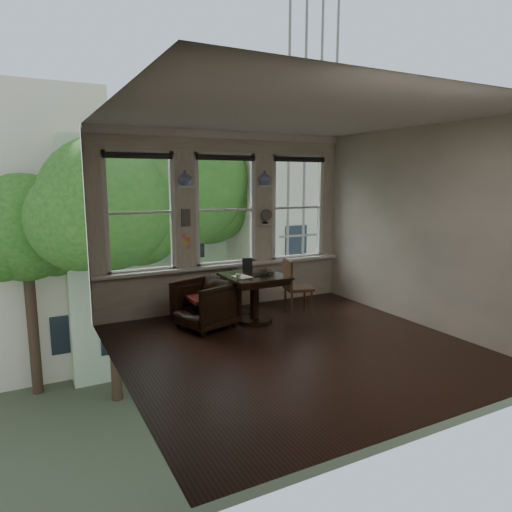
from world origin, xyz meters
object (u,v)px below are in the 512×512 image
laptop (265,275)px  mug (238,277)px  table (255,298)px  armchair_left (205,304)px  side_chair_right (298,287)px

laptop → mug: mug is taller
table → armchair_left: bearing=174.3°
table → armchair_left: size_ratio=1.13×
table → side_chair_right: (0.81, 0.00, 0.09)m
side_chair_right → mug: size_ratio=10.39×
table → side_chair_right: side_chair_right is taller
side_chair_right → mug: bearing=111.8°
table → mug: mug is taller
table → side_chair_right: 0.82m
mug → side_chair_right: bearing=8.2°
mug → armchair_left: bearing=150.7°
side_chair_right → laptop: (-0.70, -0.12, 0.30)m
side_chair_right → laptop: 0.77m
armchair_left → side_chair_right: size_ratio=0.86×
armchair_left → side_chair_right: 1.62m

